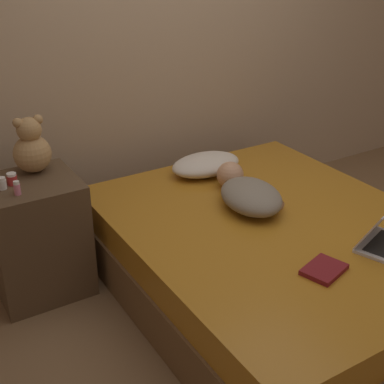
{
  "coord_description": "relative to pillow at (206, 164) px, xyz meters",
  "views": [
    {
      "loc": [
        -1.74,
        -1.95,
        1.91
      ],
      "look_at": [
        -0.4,
        0.25,
        0.64
      ],
      "focal_mm": 50.0,
      "sensor_mm": 36.0,
      "label": 1
    }
  ],
  "objects": [
    {
      "name": "bottle_red",
      "position": [
        -1.24,
        -0.01,
        0.19
      ],
      "size": [
        0.05,
        0.05,
        0.07
      ],
      "color": "#B72D2D",
      "rests_on": "nightstand"
    },
    {
      "name": "teddy_bear",
      "position": [
        -1.09,
        0.1,
        0.3
      ],
      "size": [
        0.21,
        0.21,
        0.32
      ],
      "color": "tan",
      "rests_on": "nightstand"
    },
    {
      "name": "bottle_pink",
      "position": [
        -1.25,
        -0.15,
        0.2
      ],
      "size": [
        0.03,
        0.03,
        0.08
      ],
      "color": "pink",
      "rests_on": "nightstand"
    },
    {
      "name": "book",
      "position": [
        -0.14,
        -1.25,
        -0.05
      ],
      "size": [
        0.24,
        0.21,
        0.02
      ],
      "rotation": [
        0.0,
        0.0,
        0.3
      ],
      "color": "maroon",
      "rests_on": "bed"
    },
    {
      "name": "wall_back",
      "position": [
        -0.02,
        0.53,
        0.77
      ],
      "size": [
        8.0,
        0.06,
        2.6
      ],
      "color": "tan",
      "rests_on": "ground_plane"
    },
    {
      "name": "person_lying",
      "position": [
        -0.03,
        -0.5,
        0.01
      ],
      "size": [
        0.41,
        0.63,
        0.17
      ],
      "rotation": [
        0.0,
        0.0,
        -0.19
      ],
      "color": "gray",
      "rests_on": "bed"
    },
    {
      "name": "ground_plane",
      "position": [
        -0.02,
        -0.76,
        -0.53
      ],
      "size": [
        12.0,
        12.0,
        0.0
      ],
      "primitive_type": "plane",
      "color": "brown"
    },
    {
      "name": "bottle_white",
      "position": [
        -1.3,
        -0.04,
        0.19
      ],
      "size": [
        0.04,
        0.04,
        0.07
      ],
      "color": "white",
      "rests_on": "nightstand"
    },
    {
      "name": "pillow",
      "position": [
        0.0,
        0.0,
        0.0
      ],
      "size": [
        0.48,
        0.31,
        0.13
      ],
      "color": "beige",
      "rests_on": "bed"
    },
    {
      "name": "bed",
      "position": [
        -0.02,
        -0.76,
        -0.3
      ],
      "size": [
        1.64,
        2.03,
        0.46
      ],
      "color": "brown",
      "rests_on": "ground_plane"
    },
    {
      "name": "nightstand",
      "position": [
        -1.16,
        -0.02,
        -0.18
      ],
      "size": [
        0.51,
        0.48,
        0.69
      ],
      "color": "brown",
      "rests_on": "ground_plane"
    }
  ]
}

